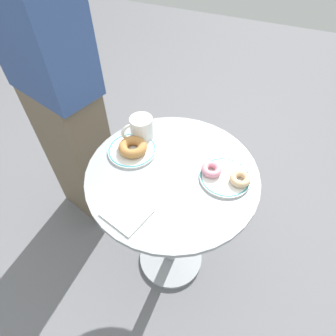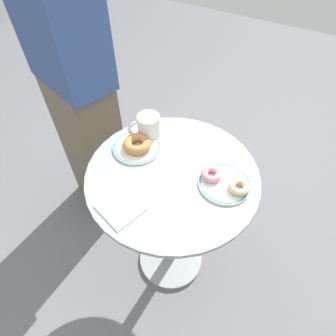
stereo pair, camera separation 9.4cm
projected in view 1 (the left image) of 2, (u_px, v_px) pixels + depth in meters
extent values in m
cube|color=slate|center=(171.00, 258.00, 1.62)|extent=(7.00, 7.00, 0.02)
cylinder|color=#999EA3|center=(172.00, 174.00, 1.04)|extent=(0.64, 0.64, 0.02)
cylinder|color=#999EA3|center=(171.00, 224.00, 1.32)|extent=(0.06, 0.06, 0.72)
cylinder|color=#999EA3|center=(171.00, 257.00, 1.60)|extent=(0.35, 0.35, 0.03)
cylinder|color=white|center=(132.00, 150.00, 1.10)|extent=(0.19, 0.19, 0.01)
torus|color=teal|center=(132.00, 150.00, 1.10)|extent=(0.19, 0.19, 0.01)
cylinder|color=white|center=(225.00, 177.00, 1.01)|extent=(0.18, 0.18, 0.01)
torus|color=teal|center=(225.00, 177.00, 1.01)|extent=(0.18, 0.18, 0.01)
torus|color=#BC7F42|center=(133.00, 147.00, 1.08)|extent=(0.15, 0.15, 0.04)
torus|color=#E0B789|center=(240.00, 179.00, 0.98)|extent=(0.10, 0.10, 0.02)
torus|color=pink|center=(212.00, 169.00, 1.01)|extent=(0.10, 0.10, 0.02)
cube|color=white|center=(127.00, 213.00, 0.92)|extent=(0.16, 0.16, 0.01)
cylinder|color=white|center=(142.00, 128.00, 1.12)|extent=(0.09, 0.09, 0.10)
torus|color=white|center=(130.00, 132.00, 1.10)|extent=(0.05, 0.07, 0.07)
cube|color=brown|center=(80.00, 156.00, 1.55)|extent=(0.38, 0.30, 0.85)
cube|color=#334C84|center=(31.00, 13.00, 0.99)|extent=(0.43, 0.32, 0.61)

